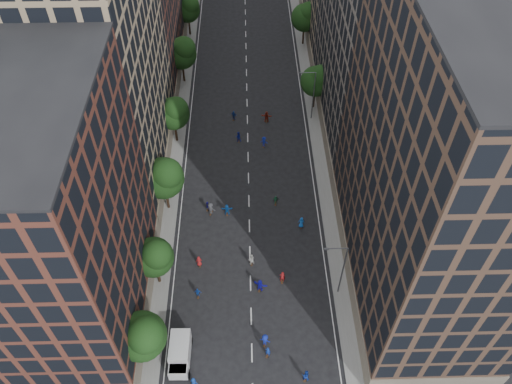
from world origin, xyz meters
TOP-DOWN VIEW (x-y plane):
  - ground at (0.00, 40.00)m, footprint 240.00×240.00m
  - sidewalk_left at (-12.00, 47.50)m, footprint 4.00×105.00m
  - sidewalk_right at (12.00, 47.50)m, footprint 4.00×105.00m
  - bldg_left_a at (-19.00, 11.00)m, footprint 14.00×22.00m
  - bldg_left_b at (-19.00, 35.00)m, footprint 14.00×26.00m
  - bldg_left_c at (-19.00, 58.00)m, footprint 14.00×20.00m
  - bldg_right_a at (19.00, 15.00)m, footprint 14.00×30.00m
  - bldg_right_b at (19.00, 44.00)m, footprint 14.00×28.00m
  - tree_left_0 at (-11.01, 3.85)m, footprint 5.20×5.20m
  - tree_left_1 at (-11.02, 13.86)m, footprint 4.80×4.80m
  - tree_left_2 at (-10.99, 25.83)m, footprint 5.60×5.60m
  - tree_left_3 at (-11.02, 39.85)m, footprint 5.00×5.00m
  - tree_left_4 at (-11.00, 55.84)m, footprint 5.40×5.40m
  - tree_left_5 at (-11.02, 71.86)m, footprint 4.80×4.80m
  - tree_right_a at (11.38, 47.85)m, footprint 5.00×5.00m
  - tree_right_b at (11.39, 67.85)m, footprint 5.20×5.20m
  - streetlamp_near at (10.37, 12.00)m, footprint 2.64×0.22m
  - streetlamp_far at (10.37, 45.00)m, footprint 2.64×0.22m
  - cargo_van at (-7.80, 4.00)m, footprint 2.35×4.89m
  - skater_0 at (-6.17, 1.00)m, footprint 0.91×0.74m
  - skater_1 at (1.76, 4.22)m, footprint 0.70×0.59m
  - skater_2 at (5.65, 1.47)m, footprint 0.98×0.84m
  - skater_3 at (1.49, 5.50)m, footprint 1.34×1.00m
  - skater_4 at (-6.33, 11.84)m, footprint 0.90×0.42m
  - skater_5 at (1.14, 12.53)m, footprint 1.84×1.22m
  - skater_6 at (-6.42, 16.34)m, footprint 0.87×0.66m
  - skater_7 at (3.90, 13.67)m, footprint 0.72×0.49m
  - skater_8 at (0.14, 16.37)m, footprint 0.96×0.81m
  - skater_9 at (-5.26, 24.83)m, footprint 1.42×1.09m
  - skater_10 at (3.75, 26.37)m, footprint 0.93×0.51m
  - skater_11 at (-3.04, 24.67)m, footprint 1.66×0.54m
  - skater_12 at (6.96, 22.19)m, footprint 0.92×0.66m
  - skater_13 at (-5.72, 25.56)m, footprint 0.64×0.53m
  - skater_14 at (-1.49, 39.65)m, footprint 0.96×0.79m
  - skater_15 at (2.51, 38.37)m, footprint 1.31×0.99m
  - skater_16 at (-2.22, 45.07)m, footprint 1.05×0.76m
  - skater_17 at (3.15, 44.37)m, footprint 1.87×0.85m

SIDE VIEW (x-z plane):
  - ground at x=0.00m, z-range 0.00..0.00m
  - sidewalk_left at x=-12.00m, z-range 0.00..0.15m
  - sidewalk_right at x=12.00m, z-range 0.00..0.15m
  - skater_10 at x=3.75m, z-range 0.00..1.51m
  - skater_13 at x=-5.72m, z-range 0.00..1.51m
  - skater_4 at x=-6.33m, z-range 0.00..1.51m
  - skater_6 at x=-6.42m, z-range 0.00..1.59m
  - skater_0 at x=-6.17m, z-range 0.00..1.62m
  - skater_1 at x=1.76m, z-range 0.00..1.64m
  - skater_16 at x=-2.22m, z-range 0.00..1.65m
  - skater_2 at x=5.65m, z-range 0.00..1.74m
  - skater_12 at x=6.96m, z-range 0.00..1.77m
  - skater_8 at x=0.14m, z-range 0.00..1.77m
  - skater_11 at x=-3.04m, z-range 0.00..1.78m
  - skater_15 at x=2.51m, z-range 0.00..1.80m
  - skater_14 at x=-1.49m, z-range 0.00..1.80m
  - skater_3 at x=1.49m, z-range 0.00..1.84m
  - skater_5 at x=1.14m, z-range 0.00..1.90m
  - skater_7 at x=3.90m, z-range 0.00..1.92m
  - skater_9 at x=-5.26m, z-range 0.00..1.95m
  - skater_17 at x=3.15m, z-range 0.00..1.95m
  - cargo_van at x=-7.80m, z-range 0.07..2.65m
  - streetlamp_near at x=10.37m, z-range 0.64..9.70m
  - streetlamp_far at x=10.37m, z-range 0.64..9.70m
  - tree_left_1 at x=-11.02m, z-range 1.45..9.66m
  - tree_right_a at x=11.38m, z-range 1.43..9.83m
  - tree_left_5 at x=-11.02m, z-range 1.51..9.84m
  - tree_left_3 at x=-11.02m, z-range 1.53..10.11m
  - tree_left_0 at x=-11.01m, z-range 1.54..10.37m
  - tree_right_b at x=11.39m, z-range 1.54..10.37m
  - tree_left_4 at x=-11.00m, z-range 1.56..10.63m
  - tree_left_2 at x=-10.99m, z-range 1.63..11.08m
  - bldg_left_c at x=-19.00m, z-range 0.00..28.00m
  - bldg_left_a at x=-19.00m, z-range 0.00..30.00m
  - bldg_right_b at x=19.00m, z-range 0.00..33.00m
  - bldg_left_b at x=-19.00m, z-range 0.00..34.00m
  - bldg_right_a at x=19.00m, z-range 0.00..36.00m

